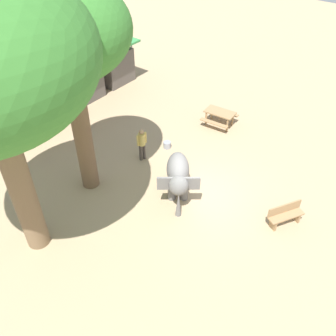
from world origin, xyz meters
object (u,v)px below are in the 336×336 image
(elephant, at_px, (178,175))
(feed_bucket, at_px, (167,145))
(shade_tree_secondary, at_px, (65,36))
(market_stall_orange, at_px, (42,97))
(market_stall_red, at_px, (80,79))
(wooden_bench, at_px, (285,214))
(person_handler, at_px, (142,142))
(market_stall_green, at_px, (112,64))
(picnic_table_near, at_px, (220,115))

(elephant, distance_m, feed_bucket, 3.37)
(elephant, height_order, shade_tree_secondary, shade_tree_secondary)
(market_stall_orange, height_order, market_stall_red, same)
(wooden_bench, height_order, market_stall_orange, market_stall_orange)
(elephant, xyz_separation_m, wooden_bench, (1.18, -4.07, -0.60))
(elephant, relative_size, shade_tree_secondary, 0.29)
(wooden_bench, height_order, market_stall_red, market_stall_red)
(person_handler, bearing_deg, shade_tree_secondary, -87.78)
(wooden_bench, xyz_separation_m, market_stall_green, (4.58, 13.23, 0.67))
(shade_tree_secondary, distance_m, market_stall_red, 9.19)
(wooden_bench, bearing_deg, feed_bucket, -69.66)
(feed_bucket, bearing_deg, elephant, -134.70)
(elephant, xyz_separation_m, shade_tree_secondary, (-1.70, 3.29, 5.21))
(person_handler, distance_m, feed_bucket, 1.62)
(elephant, bearing_deg, market_stall_green, -159.88)
(picnic_table_near, bearing_deg, feed_bucket, -110.57)
(market_stall_green, xyz_separation_m, feed_bucket, (-3.48, -6.85, -0.98))
(elephant, relative_size, feed_bucket, 6.37)
(feed_bucket, bearing_deg, market_stall_green, 63.10)
(wooden_bench, bearing_deg, market_stall_orange, -57.19)
(person_handler, height_order, market_stall_green, market_stall_green)
(market_stall_green, distance_m, feed_bucket, 7.75)
(wooden_bench, distance_m, market_stall_green, 14.02)
(elephant, relative_size, market_stall_orange, 0.91)
(elephant, bearing_deg, picnic_table_near, 156.59)
(wooden_bench, bearing_deg, picnic_table_near, -98.10)
(market_stall_orange, height_order, feed_bucket, market_stall_orange)
(elephant, distance_m, wooden_bench, 4.29)
(wooden_bench, distance_m, market_stall_orange, 13.27)
(person_handler, distance_m, market_stall_green, 8.11)
(person_handler, height_order, market_stall_orange, market_stall_orange)
(elephant, bearing_deg, person_handler, -146.60)
(wooden_bench, relative_size, picnic_table_near, 0.87)
(market_stall_orange, bearing_deg, shade_tree_secondary, -111.11)
(person_handler, relative_size, shade_tree_secondary, 0.20)
(shade_tree_secondary, height_order, wooden_bench, shade_tree_secondary)
(picnic_table_near, xyz_separation_m, feed_bucket, (-3.21, 0.91, -0.43))
(shade_tree_secondary, relative_size, market_stall_red, 3.19)
(market_stall_red, bearing_deg, picnic_table_near, -73.25)
(market_stall_red, relative_size, market_stall_green, 1.00)
(shade_tree_secondary, relative_size, feed_bucket, 22.32)
(elephant, xyz_separation_m, market_stall_orange, (0.56, 9.16, 0.07))
(elephant, xyz_separation_m, person_handler, (0.91, 2.66, -0.12))
(picnic_table_near, relative_size, feed_bucket, 4.50)
(elephant, height_order, feed_bucket, elephant)
(picnic_table_near, distance_m, feed_bucket, 3.36)
(shade_tree_secondary, distance_m, market_stall_green, 10.79)
(picnic_table_near, relative_size, market_stall_green, 0.64)
(picnic_table_near, relative_size, market_stall_red, 0.64)
(person_handler, relative_size, market_stall_green, 0.64)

